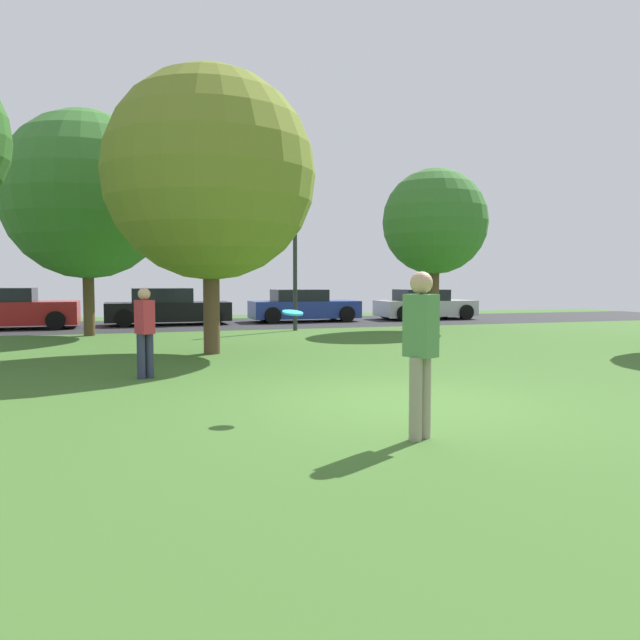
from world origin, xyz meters
TOP-DOWN VIEW (x-y plane):
  - ground_plane at (0.00, 0.00)m, footprint 44.00×44.00m
  - road_strip at (0.00, 16.00)m, footprint 44.00×6.40m
  - birch_tree_lone at (6.33, 11.08)m, footprint 3.55×3.55m
  - maple_tree_far at (-1.81, 6.51)m, footprint 4.78×4.78m
  - oak_tree_right at (-4.75, 12.24)m, footprint 5.01×5.01m
  - person_thrower at (-0.73, -1.83)m, footprint 0.34×0.39m
  - person_catcher at (-3.38, 3.26)m, footprint 0.34×0.39m
  - frisbee_disc at (-1.65, -0.06)m, footprint 0.34×0.34m
  - parked_car_red at (-7.60, 15.75)m, footprint 4.56×2.03m
  - parked_car_black at (-2.20, 16.18)m, footprint 4.57×1.93m
  - parked_car_blue at (3.22, 16.36)m, footprint 4.37×1.94m
  - parked_car_silver at (8.63, 16.24)m, footprint 4.15×2.07m
  - street_lamp_post at (1.74, 12.20)m, footprint 0.14×0.14m

SIDE VIEW (x-z plane):
  - ground_plane at x=0.00m, z-range 0.00..0.00m
  - road_strip at x=0.00m, z-range 0.00..0.01m
  - parked_car_silver at x=8.63m, z-range -0.05..1.24m
  - parked_car_blue at x=3.22m, z-range -0.05..1.26m
  - parked_car_black at x=-2.20m, z-range -0.06..1.33m
  - parked_car_red at x=-7.60m, z-range -0.05..1.37m
  - person_catcher at x=-3.38m, z-range 0.07..1.63m
  - person_thrower at x=-0.73m, z-range 0.11..1.89m
  - frisbee_disc at x=-1.65m, z-range 1.24..1.31m
  - street_lamp_post at x=1.74m, z-range 0.00..4.50m
  - birch_tree_lone at x=6.33m, z-range 0.93..6.37m
  - maple_tree_far at x=-1.81m, z-range 0.83..7.30m
  - oak_tree_right at x=-4.75m, z-range 0.86..7.60m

